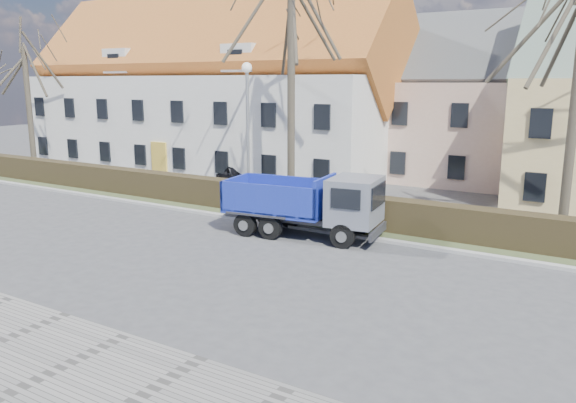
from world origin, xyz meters
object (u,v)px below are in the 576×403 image
Objects in this scene: streetlight at (248,135)px; cart_frame at (223,211)px; dump_truck at (298,204)px; parked_car_a at (234,174)px.

cart_frame is (0.38, -2.50, -3.09)m from streetlight.
dump_truck is 0.93× the size of streetlight.
parked_car_a is (-4.09, 4.30, -2.82)m from streetlight.
parked_car_a is at bearing 131.91° from dump_truck.
cart_frame is at bearing -81.23° from streetlight.
dump_truck reaches higher than cart_frame.
dump_truck is 4.39m from cart_frame.
streetlight is 1.97× the size of parked_car_a.
cart_frame is at bearing -124.73° from parked_car_a.
parked_car_a is (-8.69, 7.56, -0.67)m from dump_truck.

